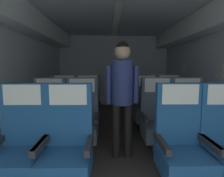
# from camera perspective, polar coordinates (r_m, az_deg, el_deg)

# --- Properties ---
(ground) EXTENTS (3.62, 6.18, 0.02)m
(ground) POSITION_cam_1_polar(r_m,az_deg,el_deg) (3.32, 1.81, -15.17)
(ground) COLOR #3D3833
(fuselage_shell) EXTENTS (3.50, 5.83, 2.22)m
(fuselage_shell) POSITION_cam_1_polar(r_m,az_deg,el_deg) (3.36, 1.69, 13.07)
(fuselage_shell) COLOR silver
(fuselage_shell) RESTS_ON ground
(seat_a_left_window) EXTENTS (0.49, 0.51, 1.06)m
(seat_a_left_window) POSITION_cam_1_polar(r_m,az_deg,el_deg) (2.09, -25.90, -15.98)
(seat_a_left_window) COLOR #38383D
(seat_a_left_window) RESTS_ON ground
(seat_a_left_aisle) EXTENTS (0.49, 0.51, 1.06)m
(seat_a_left_aisle) POSITION_cam_1_polar(r_m,az_deg,el_deg) (1.94, -13.31, -17.21)
(seat_a_left_aisle) COLOR #38383D
(seat_a_left_aisle) RESTS_ON ground
(seat_a_right_window) EXTENTS (0.49, 0.51, 1.06)m
(seat_a_right_window) POSITION_cam_1_polar(r_m,az_deg,el_deg) (2.04, 20.35, -16.28)
(seat_a_right_window) COLOR #38383D
(seat_a_right_window) RESTS_ON ground
(seat_b_left_window) EXTENTS (0.49, 0.51, 1.06)m
(seat_b_left_window) POSITION_cam_1_polar(r_m,az_deg,el_deg) (2.87, -18.54, -9.41)
(seat_b_left_window) COLOR #38383D
(seat_b_left_window) RESTS_ON ground
(seat_b_left_aisle) EXTENTS (0.49, 0.51, 1.06)m
(seat_b_left_aisle) POSITION_cam_1_polar(r_m,az_deg,el_deg) (2.77, -9.10, -9.71)
(seat_b_left_aisle) COLOR #38383D
(seat_b_left_aisle) RESTS_ON ground
(seat_b_right_aisle) EXTENTS (0.49, 0.51, 1.06)m
(seat_b_right_aisle) POSITION_cam_1_polar(r_m,az_deg,el_deg) (2.98, 22.11, -8.99)
(seat_b_right_aisle) COLOR #38383D
(seat_b_right_aisle) RESTS_ON ground
(seat_b_right_window) EXTENTS (0.49, 0.51, 1.06)m
(seat_b_right_window) POSITION_cam_1_polar(r_m,az_deg,el_deg) (2.84, 13.68, -9.41)
(seat_b_right_window) COLOR #38383D
(seat_b_right_window) RESTS_ON ground
(seat_c_left_window) EXTENTS (0.49, 0.51, 1.06)m
(seat_c_left_window) POSITION_cam_1_polar(r_m,az_deg,el_deg) (3.71, -14.30, -5.64)
(seat_c_left_window) COLOR #38383D
(seat_c_left_window) RESTS_ON ground
(seat_c_left_aisle) EXTENTS (0.49, 0.51, 1.06)m
(seat_c_left_aisle) POSITION_cam_1_polar(r_m,az_deg,el_deg) (3.63, -7.36, -5.74)
(seat_c_left_aisle) COLOR #38383D
(seat_c_left_aisle) RESTS_ON ground
(seat_c_right_aisle) EXTENTS (0.49, 0.51, 1.06)m
(seat_c_right_aisle) POSITION_cam_1_polar(r_m,az_deg,el_deg) (3.80, 16.93, -5.42)
(seat_c_right_aisle) COLOR #38383D
(seat_c_right_aisle) RESTS_ON ground
(seat_c_right_window) EXTENTS (0.49, 0.51, 1.06)m
(seat_c_right_window) POSITION_cam_1_polar(r_m,az_deg,el_deg) (3.68, 10.18, -5.64)
(seat_c_right_window) COLOR #38383D
(seat_c_right_window) RESTS_ON ground
(flight_attendant) EXTENTS (0.43, 0.28, 1.54)m
(flight_attendant) POSITION_cam_1_polar(r_m,az_deg,el_deg) (2.48, 3.12, 0.15)
(flight_attendant) COLOR black
(flight_attendant) RESTS_ON ground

